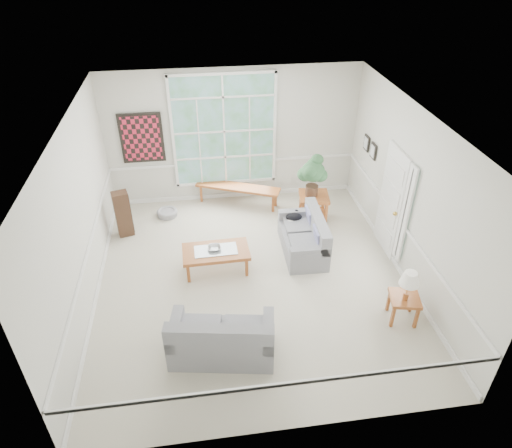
{
  "coord_description": "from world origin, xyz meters",
  "views": [
    {
      "loc": [
        -0.82,
        -6.3,
        5.46
      ],
      "look_at": [
        0.1,
        0.2,
        1.05
      ],
      "focal_mm": 32.0,
      "sensor_mm": 36.0,
      "label": 1
    }
  ],
  "objects_px": {
    "coffee_table": "(216,260)",
    "side_table": "(403,308)",
    "loveseat_front": "(222,333)",
    "loveseat_right": "(303,234)",
    "end_table": "(313,208)"
  },
  "relations": [
    {
      "from": "end_table",
      "to": "side_table",
      "type": "bearing_deg",
      "value": -76.98
    },
    {
      "from": "loveseat_front",
      "to": "side_table",
      "type": "bearing_deg",
      "value": 15.15
    },
    {
      "from": "loveseat_front",
      "to": "coffee_table",
      "type": "bearing_deg",
      "value": 98.24
    },
    {
      "from": "end_table",
      "to": "side_table",
      "type": "xyz_separation_m",
      "value": [
        0.71,
        -3.09,
        -0.07
      ]
    },
    {
      "from": "loveseat_right",
      "to": "side_table",
      "type": "bearing_deg",
      "value": -58.29
    },
    {
      "from": "coffee_table",
      "to": "loveseat_right",
      "type": "bearing_deg",
      "value": 10.17
    },
    {
      "from": "loveseat_right",
      "to": "loveseat_front",
      "type": "xyz_separation_m",
      "value": [
        -1.75,
        -2.31,
        0.02
      ]
    },
    {
      "from": "coffee_table",
      "to": "side_table",
      "type": "relative_size",
      "value": 2.56
    },
    {
      "from": "loveseat_front",
      "to": "end_table",
      "type": "distance_m",
      "value": 4.04
    },
    {
      "from": "loveseat_right",
      "to": "loveseat_front",
      "type": "relative_size",
      "value": 0.95
    },
    {
      "from": "loveseat_front",
      "to": "side_table",
      "type": "relative_size",
      "value": 3.24
    },
    {
      "from": "coffee_table",
      "to": "side_table",
      "type": "xyz_separation_m",
      "value": [
        2.89,
        -1.68,
        0.01
      ]
    },
    {
      "from": "end_table",
      "to": "loveseat_right",
      "type": "bearing_deg",
      "value": -113.97
    },
    {
      "from": "coffee_table",
      "to": "side_table",
      "type": "distance_m",
      "value": 3.34
    },
    {
      "from": "loveseat_right",
      "to": "side_table",
      "type": "height_order",
      "value": "loveseat_right"
    }
  ]
}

